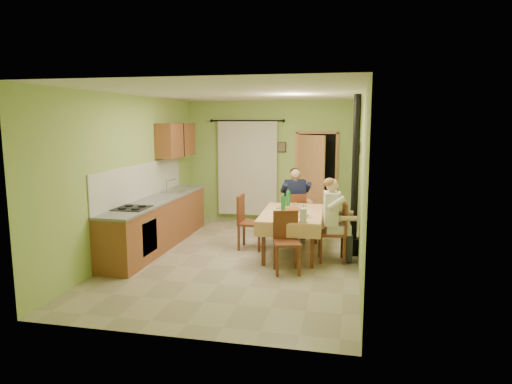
% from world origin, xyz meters
% --- Properties ---
extents(floor, '(4.00, 6.00, 0.01)m').
position_xyz_m(floor, '(0.00, 0.00, 0.00)').
color(floor, tan).
rests_on(floor, ground).
extents(room_shell, '(4.04, 6.04, 2.82)m').
position_xyz_m(room_shell, '(0.00, 0.00, 1.82)').
color(room_shell, '#A7CA67').
rests_on(room_shell, ground).
extents(kitchen_run, '(0.64, 3.64, 1.56)m').
position_xyz_m(kitchen_run, '(-1.71, 0.40, 0.48)').
color(kitchen_run, brown).
rests_on(kitchen_run, ground).
extents(upper_cabinets, '(0.35, 1.40, 0.70)m').
position_xyz_m(upper_cabinets, '(-1.82, 1.70, 1.95)').
color(upper_cabinets, brown).
rests_on(upper_cabinets, room_shell).
extents(curtain, '(1.70, 0.07, 2.22)m').
position_xyz_m(curtain, '(-0.55, 2.90, 1.26)').
color(curtain, black).
rests_on(curtain, ground).
extents(doorway, '(0.96, 0.59, 2.15)m').
position_xyz_m(doorway, '(1.00, 2.84, 1.05)').
color(doorway, black).
rests_on(doorway, ground).
extents(dining_table, '(1.13, 1.81, 0.76)m').
position_xyz_m(dining_table, '(0.84, 0.43, 0.38)').
color(dining_table, '#EBB27A').
rests_on(dining_table, ground).
extents(tableware, '(0.78, 1.59, 0.33)m').
position_xyz_m(tableware, '(0.85, 0.31, 0.83)').
color(tableware, white).
rests_on(tableware, dining_table).
extents(chair_far, '(0.47, 0.47, 0.92)m').
position_xyz_m(chair_far, '(0.76, 1.54, 0.29)').
color(chair_far, brown).
rests_on(chair_far, ground).
extents(chair_near, '(0.49, 0.49, 0.96)m').
position_xyz_m(chair_near, '(0.89, -0.60, 0.29)').
color(chair_near, brown).
rests_on(chair_near, ground).
extents(chair_right, '(0.50, 0.50, 1.01)m').
position_xyz_m(chair_right, '(1.57, 0.16, 0.29)').
color(chair_right, brown).
rests_on(chair_right, ground).
extents(chair_left, '(0.45, 0.45, 1.00)m').
position_xyz_m(chair_left, '(0.04, 0.61, 0.29)').
color(chair_left, brown).
rests_on(chair_left, ground).
extents(man_far, '(0.65, 0.58, 1.39)m').
position_xyz_m(man_far, '(0.75, 1.55, 0.88)').
color(man_far, '#141938').
rests_on(man_far, chair_far).
extents(man_right, '(0.51, 0.62, 1.39)m').
position_xyz_m(man_right, '(1.55, 0.16, 0.88)').
color(man_right, silver).
rests_on(man_right, chair_right).
extents(stove_flue, '(0.24, 0.24, 2.80)m').
position_xyz_m(stove_flue, '(1.90, 0.60, 1.02)').
color(stove_flue, black).
rests_on(stove_flue, ground).
extents(picture_back, '(0.19, 0.03, 0.23)m').
position_xyz_m(picture_back, '(0.25, 2.97, 1.75)').
color(picture_back, black).
rests_on(picture_back, room_shell).
extents(picture_right, '(0.03, 0.31, 0.21)m').
position_xyz_m(picture_right, '(1.97, 1.20, 1.85)').
color(picture_right, brown).
rests_on(picture_right, room_shell).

